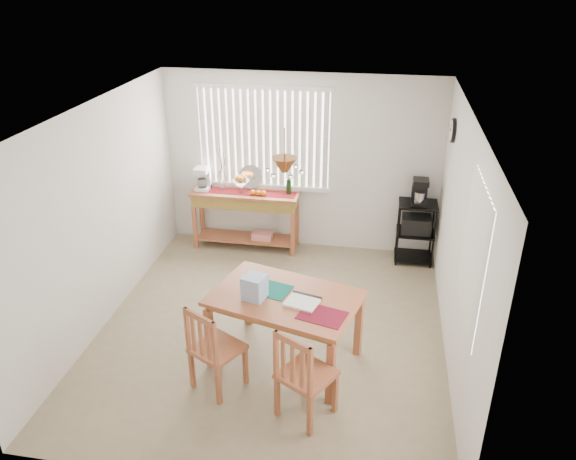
% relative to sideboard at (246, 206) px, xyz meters
% --- Properties ---
extents(ground, '(4.00, 4.50, 0.01)m').
position_rel_sideboard_xyz_m(ground, '(0.78, -2.01, -0.67)').
color(ground, gray).
extents(room_shell, '(4.20, 4.70, 2.70)m').
position_rel_sideboard_xyz_m(room_shell, '(0.79, -1.99, 1.02)').
color(room_shell, silver).
rests_on(room_shell, ground).
extents(sideboard, '(1.58, 0.45, 0.89)m').
position_rel_sideboard_xyz_m(sideboard, '(0.00, 0.00, 0.00)').
color(sideboard, '#AD5E3A').
rests_on(sideboard, ground).
extents(sideboard_items, '(1.50, 0.38, 0.68)m').
position_rel_sideboard_xyz_m(sideboard_items, '(-0.26, 0.01, 0.36)').
color(sideboard_items, maroon).
rests_on(sideboard_items, sideboard).
extents(wire_cart, '(0.53, 0.42, 0.90)m').
position_rel_sideboard_xyz_m(wire_cart, '(2.48, -0.01, -0.13)').
color(wire_cart, black).
rests_on(wire_cart, ground).
extents(cart_items, '(0.21, 0.25, 0.37)m').
position_rel_sideboard_xyz_m(cart_items, '(2.48, -0.00, 0.40)').
color(cart_items, black).
rests_on(cart_items, wire_cart).
extents(dining_table, '(1.71, 1.33, 0.81)m').
position_rel_sideboard_xyz_m(dining_table, '(1.04, -2.53, 0.05)').
color(dining_table, '#AD5E3A').
rests_on(dining_table, ground).
extents(table_items, '(1.14, 0.82, 0.26)m').
position_rel_sideboard_xyz_m(table_items, '(0.86, -2.61, 0.24)').
color(table_items, '#12695F').
rests_on(table_items, dining_table).
extents(chair_left, '(0.61, 0.61, 0.97)m').
position_rel_sideboard_xyz_m(chair_left, '(0.42, -3.09, -0.19)').
color(chair_left, '#AD5E3A').
rests_on(chair_left, ground).
extents(chair_right, '(0.63, 0.63, 1.00)m').
position_rel_sideboard_xyz_m(chair_right, '(1.36, -3.34, -0.18)').
color(chair_right, '#AD5E3A').
rests_on(chair_right, ground).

